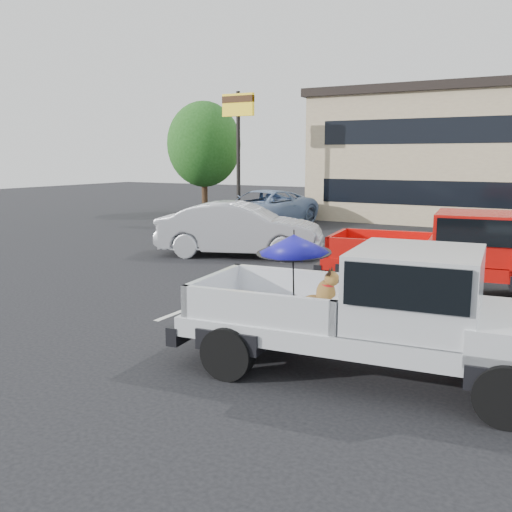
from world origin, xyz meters
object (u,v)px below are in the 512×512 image
at_px(motel_sign, 238,122).
at_px(silver_pickup, 398,307).
at_px(silver_sedan, 240,229).
at_px(tree_left, 204,144).
at_px(red_pickup, 466,250).
at_px(blue_suv, 262,208).

height_order(motel_sign, silver_pickup, motel_sign).
distance_m(silver_pickup, silver_sedan, 10.43).
distance_m(tree_left, silver_sedan, 13.90).
height_order(red_pickup, blue_suv, red_pickup).
height_order(motel_sign, blue_suv, motel_sign).
xyz_separation_m(tree_left, blue_suv, (5.41, -3.27, -2.93)).
xyz_separation_m(silver_pickup, silver_sedan, (-7.16, 7.59, -0.21)).
distance_m(motel_sign, silver_sedan, 9.61).
bearing_deg(silver_sedan, silver_pickup, -155.66).
xyz_separation_m(silver_pickup, red_pickup, (-0.06, 5.64, -0.02)).
relative_size(tree_left, silver_sedan, 1.17).
xyz_separation_m(motel_sign, silver_pickup, (11.80, -15.09, -3.60)).
relative_size(red_pickup, blue_suv, 1.03).
xyz_separation_m(motel_sign, red_pickup, (11.74, -9.45, -3.62)).
bearing_deg(silver_sedan, red_pickup, -124.35).
bearing_deg(motel_sign, tree_left, 143.13).
bearing_deg(motel_sign, silver_pickup, -51.97).
relative_size(motel_sign, silver_pickup, 1.02).
height_order(tree_left, silver_pickup, tree_left).
bearing_deg(blue_suv, motel_sign, 179.34).
xyz_separation_m(silver_pickup, blue_suv, (-10.39, 14.82, -0.25)).
height_order(tree_left, red_pickup, tree_left).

